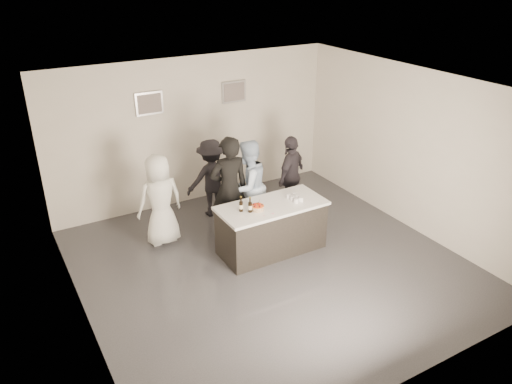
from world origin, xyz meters
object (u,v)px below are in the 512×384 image
(bar_counter, at_px, (271,228))
(person_guest_right, at_px, (291,175))
(person_guest_left, at_px, (160,200))
(person_guest_back, at_px, (212,178))
(cake, at_px, (258,208))
(person_main_blue, at_px, (248,187))
(beer_bottle_b, at_px, (250,205))
(person_main_black, at_px, (229,189))
(beer_bottle_a, at_px, (241,204))

(bar_counter, distance_m, person_guest_right, 1.56)
(person_guest_left, bearing_deg, person_guest_back, -158.78)
(cake, relative_size, person_guest_back, 0.14)
(person_main_blue, bearing_deg, cake, 52.41)
(person_guest_right, bearing_deg, person_guest_left, -34.88)
(beer_bottle_b, distance_m, person_guest_back, 1.86)
(bar_counter, xyz_separation_m, cake, (-0.31, -0.06, 0.49))
(bar_counter, distance_m, person_main_black, 1.02)
(person_main_blue, bearing_deg, person_guest_left, -31.20)
(bar_counter, relative_size, person_main_black, 0.95)
(beer_bottle_a, relative_size, person_guest_back, 0.17)
(beer_bottle_b, height_order, person_guest_left, person_guest_left)
(cake, relative_size, person_guest_right, 0.13)
(beer_bottle_a, xyz_separation_m, person_guest_right, (1.66, 1.01, -0.22))
(person_main_black, bearing_deg, person_guest_back, -91.19)
(person_main_blue, xyz_separation_m, person_guest_left, (-1.56, 0.36, -0.05))
(beer_bottle_a, distance_m, person_main_black, 0.74)
(person_main_black, height_order, person_guest_back, person_main_black)
(beer_bottle_b, xyz_separation_m, person_main_blue, (0.47, 0.93, -0.15))
(beer_bottle_a, height_order, beer_bottle_b, same)
(bar_counter, height_order, person_guest_right, person_guest_right)
(person_main_black, height_order, person_guest_right, person_main_black)
(person_guest_right, bearing_deg, person_main_blue, -21.30)
(person_guest_left, height_order, person_guest_right, person_guest_left)
(person_main_black, relative_size, person_guest_left, 1.17)
(bar_counter, distance_m, person_guest_left, 2.02)
(beer_bottle_b, bearing_deg, person_guest_left, 130.18)
(person_guest_left, relative_size, person_guest_back, 1.07)
(beer_bottle_b, relative_size, person_main_black, 0.13)
(beer_bottle_b, distance_m, person_guest_right, 1.92)
(beer_bottle_a, relative_size, person_guest_right, 0.16)
(person_main_black, xyz_separation_m, person_guest_back, (0.13, 1.01, -0.20))
(cake, height_order, person_guest_right, person_guest_right)
(person_main_blue, relative_size, person_guest_right, 1.09)
(beer_bottle_b, relative_size, person_guest_left, 0.16)
(bar_counter, distance_m, person_main_blue, 0.97)
(beer_bottle_a, bearing_deg, cake, -21.30)
(bar_counter, height_order, beer_bottle_a, beer_bottle_a)
(person_main_blue, bearing_deg, person_guest_back, -89.40)
(person_main_black, bearing_deg, person_main_blue, -160.03)
(bar_counter, relative_size, person_guest_left, 1.11)
(beer_bottle_b, relative_size, person_main_blue, 0.15)
(beer_bottle_b, bearing_deg, bar_counter, 6.86)
(person_main_blue, bearing_deg, person_guest_right, 171.62)
(cake, xyz_separation_m, person_main_blue, (0.33, 0.93, -0.05))
(cake, xyz_separation_m, person_main_black, (-0.11, 0.82, 0.04))
(cake, bearing_deg, person_guest_back, 89.27)
(bar_counter, bearing_deg, person_guest_right, 43.97)
(beer_bottle_b, distance_m, person_main_black, 0.82)
(person_guest_left, height_order, person_guest_back, person_guest_left)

